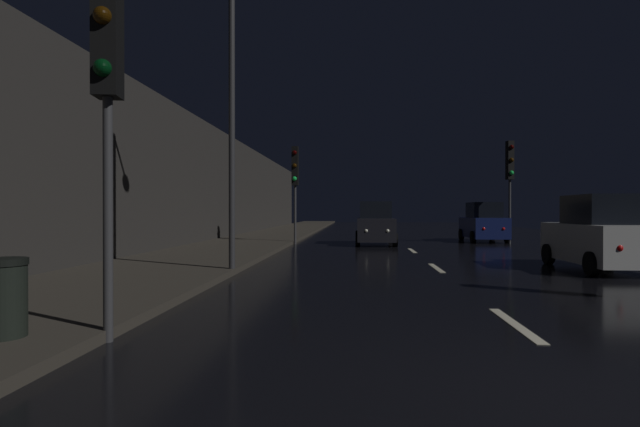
{
  "coord_description": "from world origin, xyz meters",
  "views": [
    {
      "loc": [
        -2.27,
        -4.29,
        1.64
      ],
      "look_at": [
        -3.66,
        14.45,
        1.53
      ],
      "focal_mm": 27.78,
      "sensor_mm": 36.0,
      "label": 1
    }
  ],
  "objects_px": {
    "traffic_light_far_left": "(295,173)",
    "car_parked_right_near": "(600,236)",
    "traffic_light_far_right": "(510,169)",
    "car_parked_right_far": "(483,224)",
    "streetlamp_overhead": "(248,72)",
    "car_approaching_headlights": "(375,225)",
    "traffic_light_near_left": "(107,53)",
    "trash_bin_curbside": "(3,297)"
  },
  "relations": [
    {
      "from": "traffic_light_far_right",
      "to": "car_approaching_headlights",
      "type": "height_order",
      "value": "traffic_light_far_right"
    },
    {
      "from": "traffic_light_far_left",
      "to": "streetlamp_overhead",
      "type": "distance_m",
      "value": 11.64
    },
    {
      "from": "car_parked_right_near",
      "to": "car_parked_right_far",
      "type": "bearing_deg",
      "value": -0.0
    },
    {
      "from": "traffic_light_far_left",
      "to": "car_approaching_headlights",
      "type": "xyz_separation_m",
      "value": [
        3.91,
        0.14,
        -2.51
      ]
    },
    {
      "from": "streetlamp_overhead",
      "to": "car_parked_right_far",
      "type": "xyz_separation_m",
      "value": [
        9.52,
        14.43,
        -4.25
      ]
    },
    {
      "from": "traffic_light_far_left",
      "to": "traffic_light_near_left",
      "type": "relative_size",
      "value": 0.97
    },
    {
      "from": "traffic_light_near_left",
      "to": "car_parked_right_far",
      "type": "xyz_separation_m",
      "value": [
        9.85,
        21.0,
        -2.65
      ]
    },
    {
      "from": "streetlamp_overhead",
      "to": "car_parked_right_far",
      "type": "relative_size",
      "value": 1.92
    },
    {
      "from": "streetlamp_overhead",
      "to": "car_approaching_headlights",
      "type": "xyz_separation_m",
      "value": [
        3.68,
        11.65,
        -4.25
      ]
    },
    {
      "from": "trash_bin_curbside",
      "to": "car_parked_right_near",
      "type": "height_order",
      "value": "car_parked_right_near"
    },
    {
      "from": "traffic_light_far_left",
      "to": "traffic_light_far_right",
      "type": "height_order",
      "value": "traffic_light_far_right"
    },
    {
      "from": "traffic_light_far_left",
      "to": "car_parked_right_near",
      "type": "height_order",
      "value": "traffic_light_far_left"
    },
    {
      "from": "trash_bin_curbside",
      "to": "car_parked_right_near",
      "type": "xyz_separation_m",
      "value": [
        10.9,
        8.74,
        0.33
      ]
    },
    {
      "from": "traffic_light_far_right",
      "to": "streetlamp_overhead",
      "type": "bearing_deg",
      "value": -48.98
    },
    {
      "from": "traffic_light_far_right",
      "to": "streetlamp_overhead",
      "type": "xyz_separation_m",
      "value": [
        -10.32,
        -12.51,
        1.49
      ]
    },
    {
      "from": "trash_bin_curbside",
      "to": "car_parked_right_near",
      "type": "distance_m",
      "value": 13.98
    },
    {
      "from": "streetlamp_overhead",
      "to": "trash_bin_curbside",
      "type": "height_order",
      "value": "streetlamp_overhead"
    },
    {
      "from": "traffic_light_far_left",
      "to": "car_approaching_headlights",
      "type": "relative_size",
      "value": 1.16
    },
    {
      "from": "streetlamp_overhead",
      "to": "traffic_light_far_left",
      "type": "bearing_deg",
      "value": 91.14
    },
    {
      "from": "car_approaching_headlights",
      "to": "trash_bin_curbside",
      "type": "bearing_deg",
      "value": -15.19
    },
    {
      "from": "traffic_light_far_right",
      "to": "traffic_light_near_left",
      "type": "height_order",
      "value": "traffic_light_far_right"
    },
    {
      "from": "trash_bin_curbside",
      "to": "traffic_light_near_left",
      "type": "bearing_deg",
      "value": 21.87
    },
    {
      "from": "traffic_light_far_left",
      "to": "car_parked_right_near",
      "type": "distance_m",
      "value": 14.02
    },
    {
      "from": "traffic_light_far_left",
      "to": "trash_bin_curbside",
      "type": "bearing_deg",
      "value": -1.5
    },
    {
      "from": "traffic_light_near_left",
      "to": "car_parked_right_near",
      "type": "height_order",
      "value": "traffic_light_near_left"
    },
    {
      "from": "car_parked_right_far",
      "to": "car_parked_right_near",
      "type": "height_order",
      "value": "car_parked_right_far"
    },
    {
      "from": "car_parked_right_far",
      "to": "car_parked_right_near",
      "type": "distance_m",
      "value": 12.68
    },
    {
      "from": "traffic_light_far_left",
      "to": "car_parked_right_far",
      "type": "xyz_separation_m",
      "value": [
        9.75,
        2.93,
        -2.51
      ]
    },
    {
      "from": "car_approaching_headlights",
      "to": "traffic_light_far_right",
      "type": "bearing_deg",
      "value": 97.43
    },
    {
      "from": "traffic_light_far_right",
      "to": "car_parked_right_far",
      "type": "height_order",
      "value": "traffic_light_far_right"
    },
    {
      "from": "trash_bin_curbside",
      "to": "traffic_light_far_left",
      "type": "bearing_deg",
      "value": 86.43
    },
    {
      "from": "traffic_light_far_right",
      "to": "car_approaching_headlights",
      "type": "relative_size",
      "value": 1.23
    },
    {
      "from": "traffic_light_far_right",
      "to": "car_parked_right_near",
      "type": "bearing_deg",
      "value": -13.72
    },
    {
      "from": "traffic_light_near_left",
      "to": "trash_bin_curbside",
      "type": "relative_size",
      "value": 5.33
    },
    {
      "from": "traffic_light_far_right",
      "to": "streetlamp_overhead",
      "type": "distance_m",
      "value": 16.29
    },
    {
      "from": "traffic_light_near_left",
      "to": "streetlamp_overhead",
      "type": "relative_size",
      "value": 0.62
    },
    {
      "from": "trash_bin_curbside",
      "to": "car_parked_right_far",
      "type": "height_order",
      "value": "car_parked_right_far"
    },
    {
      "from": "traffic_light_near_left",
      "to": "car_parked_right_far",
      "type": "relative_size",
      "value": 1.2
    },
    {
      "from": "car_approaching_headlights",
      "to": "car_parked_right_far",
      "type": "bearing_deg",
      "value": 115.5
    },
    {
      "from": "traffic_light_far_left",
      "to": "traffic_light_far_right",
      "type": "xyz_separation_m",
      "value": [
        10.55,
        1.01,
        0.24
      ]
    },
    {
      "from": "car_approaching_headlights",
      "to": "car_parked_right_near",
      "type": "distance_m",
      "value": 11.49
    },
    {
      "from": "car_parked_right_far",
      "to": "trash_bin_curbside",
      "type": "bearing_deg",
      "value": 153.02
    }
  ]
}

